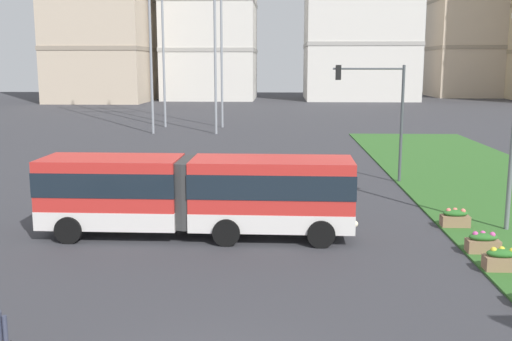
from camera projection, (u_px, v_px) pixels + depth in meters
The scene contains 6 objects.
articulated_bus at pixel (197, 193), 22.42m from camera, with size 11.89×2.93×3.00m.
car_navy_sedan at pixel (139, 174), 31.36m from camera, with size 4.43×2.08×1.58m.
flower_planter_2 at pixel (502, 259), 18.64m from camera, with size 1.10×0.56×0.74m.
flower_planter_3 at pixel (483, 242), 20.40m from camera, with size 1.10×0.56×0.74m.
flower_planter_4 at pixel (455, 218), 23.68m from camera, with size 1.10×0.56×0.74m.
traffic_light_far_right at pixel (380, 103), 32.22m from camera, with size 3.89×0.28×6.44m.
Camera 1 is at (1.47, -10.62, 6.45)m, focal length 41.64 mm.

